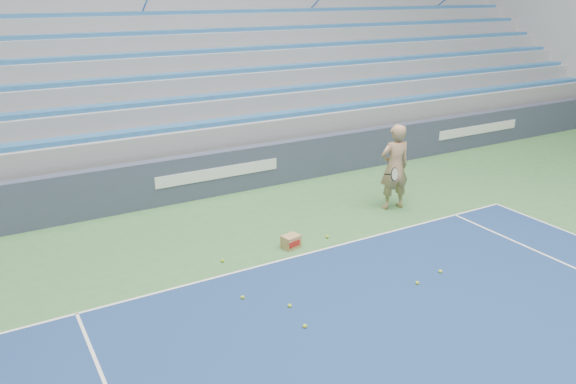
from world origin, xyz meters
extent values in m
cube|color=white|center=(0.00, 11.88, 0.01)|extent=(10.97, 0.05, 0.00)
cube|color=#373E54|center=(0.00, 15.88, 0.55)|extent=(30.00, 0.30, 1.10)
cube|color=white|center=(0.00, 15.72, 0.60)|extent=(3.20, 0.02, 0.28)
cube|color=white|center=(9.00, 15.72, 0.60)|extent=(3.40, 0.02, 0.28)
cube|color=gray|center=(0.00, 20.43, 0.55)|extent=(30.00, 8.50, 1.10)
cube|color=gray|center=(0.00, 20.43, 1.35)|extent=(30.00, 8.50, 0.50)
cube|color=#2C65A0|center=(0.00, 16.56, 1.66)|extent=(29.60, 0.42, 0.11)
cube|color=gray|center=(0.00, 20.86, 1.85)|extent=(30.00, 7.65, 0.50)
cube|color=#2C65A0|center=(0.00, 17.41, 2.16)|extent=(29.60, 0.42, 0.11)
cube|color=gray|center=(0.00, 21.28, 2.35)|extent=(30.00, 6.80, 0.50)
cube|color=#2C65A0|center=(0.00, 18.26, 2.66)|extent=(29.60, 0.42, 0.11)
cube|color=gray|center=(0.00, 21.71, 2.85)|extent=(30.00, 5.95, 0.50)
cube|color=#2C65A0|center=(0.00, 19.11, 3.16)|extent=(29.60, 0.42, 0.11)
cube|color=gray|center=(0.00, 22.13, 3.35)|extent=(30.00, 5.10, 0.50)
cube|color=#2C65A0|center=(0.00, 19.96, 3.66)|extent=(29.60, 0.42, 0.11)
cube|color=gray|center=(0.00, 22.56, 3.85)|extent=(30.00, 4.25, 0.50)
cube|color=#2C65A0|center=(0.00, 20.81, 4.15)|extent=(29.60, 0.42, 0.11)
cube|color=gray|center=(0.00, 22.98, 4.35)|extent=(30.00, 3.40, 0.50)
cube|color=gray|center=(15.15, 20.43, 3.05)|extent=(0.30, 8.80, 6.10)
cube|color=gray|center=(0.00, 24.98, 3.65)|extent=(31.00, 0.40, 7.30)
imported|color=tan|center=(3.19, 12.98, 1.00)|extent=(0.79, 0.58, 2.00)
cylinder|color=black|center=(2.84, 12.73, 0.95)|extent=(0.12, 0.27, 0.08)
cylinder|color=beige|center=(2.74, 12.45, 1.05)|extent=(0.29, 0.16, 0.28)
torus|color=black|center=(2.74, 12.45, 1.05)|extent=(0.31, 0.18, 0.30)
cube|color=#A88451|center=(0.05, 12.30, 0.13)|extent=(0.39, 0.32, 0.26)
cube|color=#B21E19|center=(0.05, 12.16, 0.13)|extent=(0.27, 0.07, 0.12)
sphere|color=#B4D12A|center=(-1.39, 12.39, 0.03)|extent=(0.07, 0.07, 0.07)
sphere|color=#B4D12A|center=(1.20, 9.91, 0.03)|extent=(0.07, 0.07, 0.07)
sphere|color=#B4D12A|center=(-1.19, 9.76, 0.03)|extent=(0.07, 0.07, 0.07)
sphere|color=#B4D12A|center=(1.85, 10.03, 0.03)|extent=(0.07, 0.07, 0.07)
sphere|color=#B4D12A|center=(-1.64, 10.99, 0.03)|extent=(0.07, 0.07, 0.07)
sphere|color=#B4D12A|center=(0.29, 12.39, 0.03)|extent=(0.07, 0.07, 0.07)
sphere|color=#B4D12A|center=(0.92, 12.31, 0.03)|extent=(0.07, 0.07, 0.07)
sphere|color=#B4D12A|center=(-1.10, 10.38, 0.03)|extent=(0.07, 0.07, 0.07)
camera|label=1|loc=(-5.05, 3.58, 4.84)|focal=35.00mm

